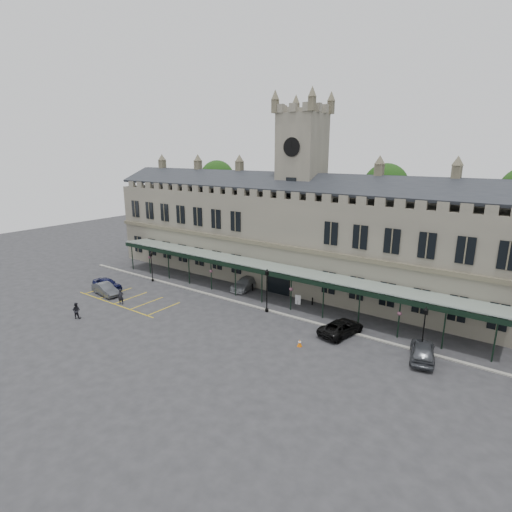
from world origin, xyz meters
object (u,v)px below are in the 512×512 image
Objects in this scene: car_left_b at (105,289)px; person_b at (76,311)px; lamp_post_mid at (267,286)px; lamp_post_right at (424,326)px; lamp_post_left at (152,264)px; person_a at (121,297)px; station_building at (299,237)px; car_van at (341,328)px; clock_tower at (301,187)px; sign_board at (298,300)px; car_taxi at (246,283)px; car_right_a at (423,351)px; traffic_cone at (300,343)px; car_left_a at (107,284)px.

car_left_b is 2.48× the size of person_b.
lamp_post_mid is 16.62m from lamp_post_right.
lamp_post_left is 8.90m from person_a.
person_b is (3.89, -6.23, 0.16)m from car_left_b.
station_building reaches higher than car_van.
clock_tower reaches higher than person_b.
lamp_post_mid is 4.35× the size of sign_board.
lamp_post_left reaches higher than car_taxi.
station_building is at bearing -90.00° from clock_tower.
car_van is 25.60m from person_a.
lamp_post_left is at bearing -179.65° from lamp_post_right.
person_a is at bearing -152.05° from lamp_post_mid.
car_van reaches higher than sign_board.
car_taxi is (-6.58, 4.81, -2.24)m from lamp_post_mid.
lamp_post_left reaches higher than person_a.
person_b is at bearing -128.18° from person_a.
car_right_a is at bearing -73.23° from car_left_b.
station_building is 21.86m from lamp_post_right.
clock_tower is 25.54m from car_right_a.
car_left_b is (-17.50, -17.96, -5.73)m from station_building.
lamp_post_left is (-16.96, -10.99, -10.62)m from clock_tower.
lamp_post_mid reaches higher than traffic_cone.
lamp_post_left is at bearing -147.04° from clock_tower.
car_left_a is at bearing -110.89° from lamp_post_left.
sign_board is at bearing -60.82° from clock_tower.
person_b is at bearing -119.28° from clock_tower.
car_left_a is at bearing -6.61° from car_right_a.
lamp_post_left reaches higher than traffic_cone.
lamp_post_left is (-16.96, -10.91, -3.98)m from station_building.
car_left_b reaches higher than car_van.
lamp_post_mid is 9.48m from car_van.
traffic_cone is 0.14× the size of car_right_a.
car_left_b is 29.53m from car_van.
sign_board is at bearing -55.12° from car_left_b.
lamp_post_mid is 17.40m from person_a.
lamp_post_mid is 4.97m from sign_board.
lamp_post_mid is at bearing 0.56° from lamp_post_left.
person_b is (-17.43, -17.44, 0.33)m from sign_board.
station_building is 11.52× the size of car_taxi.
car_van is (-7.43, -0.55, -1.92)m from lamp_post_right.
lamp_post_left is at bearing 2.76° from car_left_b.
person_a is 1.04× the size of person_b.
lamp_post_right is 1.01× the size of car_left_a.
car_taxi is at bearing -126.98° from clock_tower.
traffic_cone is at bearing 169.94° from person_b.
person_b is at bearing -121.16° from car_taxi.
traffic_cone is 28.32m from car_left_a.
sign_board reaches higher than traffic_cone.
person_a reaches higher than car_taxi.
car_left_b is 0.86× the size of car_van.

